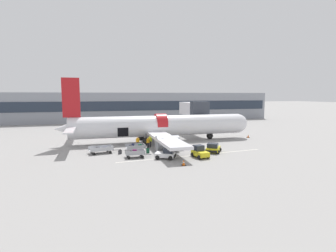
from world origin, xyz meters
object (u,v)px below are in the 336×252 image
object	(u,v)px
airplane	(158,126)
suitcase_on_tarmac_upright	(120,152)
baggage_tug_rear	(213,148)
ground_crew_driver	(148,142)
baggage_tug_mid	(200,152)
baggage_tug_lead	(166,154)
baggage_cart_queued	(102,150)
ground_crew_loader_b	(150,141)
suitcase_on_tarmac_spare	(148,151)
baggage_cart_empty	(135,154)
ground_crew_loader_a	(138,141)
baggage_cart_loading	(136,147)

from	to	relation	value
airplane	suitcase_on_tarmac_upright	size ratio (longest dim) A/B	51.39
baggage_tug_rear	suitcase_on_tarmac_upright	xyz separation A→B (m)	(-12.59, 2.49, -0.32)
airplane	ground_crew_driver	size ratio (longest dim) A/B	20.56
baggage_tug_mid	baggage_tug_lead	bearing A→B (deg)	173.33
baggage_cart_queued	suitcase_on_tarmac_upright	world-z (taller)	baggage_cart_queued
baggage_tug_rear	ground_crew_loader_b	distance (m)	9.97
ground_crew_loader_b	suitcase_on_tarmac_spare	world-z (taller)	ground_crew_loader_b
airplane	baggage_cart_empty	distance (m)	12.02
baggage_tug_mid	suitcase_on_tarmac_spare	world-z (taller)	baggage_tug_mid
baggage_tug_rear	suitcase_on_tarmac_spare	world-z (taller)	baggage_tug_rear
ground_crew_loader_a	ground_crew_driver	xyz separation A→B (m)	(1.41, -1.19, 0.02)
baggage_tug_rear	ground_crew_loader_a	distance (m)	11.66
baggage_tug_lead	baggage_cart_loading	distance (m)	6.40
baggage_cart_loading	ground_crew_loader_b	bearing A→B (deg)	43.04
baggage_cart_loading	baggage_cart_queued	world-z (taller)	baggage_cart_loading
baggage_tug_mid	ground_crew_driver	bearing A→B (deg)	123.70
ground_crew_driver	baggage_cart_empty	bearing A→B (deg)	-116.88
airplane	ground_crew_driver	world-z (taller)	airplane
baggage_cart_empty	suitcase_on_tarmac_upright	distance (m)	3.01
ground_crew_loader_b	suitcase_on_tarmac_spare	bearing A→B (deg)	-105.83
baggage_tug_rear	ground_crew_loader_b	world-z (taller)	ground_crew_loader_b
baggage_tug_lead	baggage_cart_queued	world-z (taller)	baggage_tug_lead
airplane	ground_crew_loader_a	bearing A→B (deg)	-137.91
baggage_cart_empty	ground_crew_loader_b	xyz separation A→B (m)	(3.33, 6.46, 0.45)
airplane	baggage_cart_empty	bearing A→B (deg)	-117.74
baggage_cart_queued	ground_crew_driver	distance (m)	7.16
ground_crew_loader_a	ground_crew_loader_b	bearing A→B (deg)	-9.79
baggage_cart_loading	ground_crew_driver	bearing A→B (deg)	36.65
baggage_cart_loading	suitcase_on_tarmac_upright	size ratio (longest dim) A/B	5.51
baggage_tug_lead	ground_crew_driver	world-z (taller)	ground_crew_driver
airplane	baggage_cart_empty	world-z (taller)	airplane
baggage_cart_loading	ground_crew_loader_b	world-z (taller)	ground_crew_loader_b
baggage_cart_queued	baggage_cart_empty	xyz separation A→B (m)	(4.06, -3.75, 0.02)
baggage_tug_mid	baggage_cart_empty	world-z (taller)	baggage_tug_mid
ground_crew_loader_a	suitcase_on_tarmac_upright	size ratio (longest dim) A/B	2.44
baggage_tug_mid	ground_crew_loader_b	world-z (taller)	ground_crew_loader_b
baggage_tug_mid	suitcase_on_tarmac_upright	world-z (taller)	baggage_tug_mid
baggage_tug_mid	ground_crew_driver	world-z (taller)	ground_crew_driver
baggage_cart_loading	baggage_cart_empty	size ratio (longest dim) A/B	1.06
baggage_cart_queued	ground_crew_loader_a	bearing A→B (deg)	28.98
ground_crew_loader_a	baggage_cart_queued	bearing A→B (deg)	-151.02
ground_crew_loader_b	suitcase_on_tarmac_upright	xyz separation A→B (m)	(-5.00, -3.97, -0.66)
baggage_cart_loading	baggage_tug_rear	bearing A→B (deg)	-21.59
baggage_tug_mid	baggage_cart_queued	distance (m)	13.45
airplane	baggage_cart_empty	xyz separation A→B (m)	(-5.50, -10.47, -2.13)
baggage_cart_empty	ground_crew_loader_a	size ratio (longest dim) A/B	2.12
baggage_tug_rear	airplane	bearing A→B (deg)	117.32
airplane	suitcase_on_tarmac_upright	world-z (taller)	airplane
baggage_tug_mid	ground_crew_driver	distance (m)	9.34
baggage_cart_queued	suitcase_on_tarmac_spare	world-z (taller)	baggage_cart_queued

